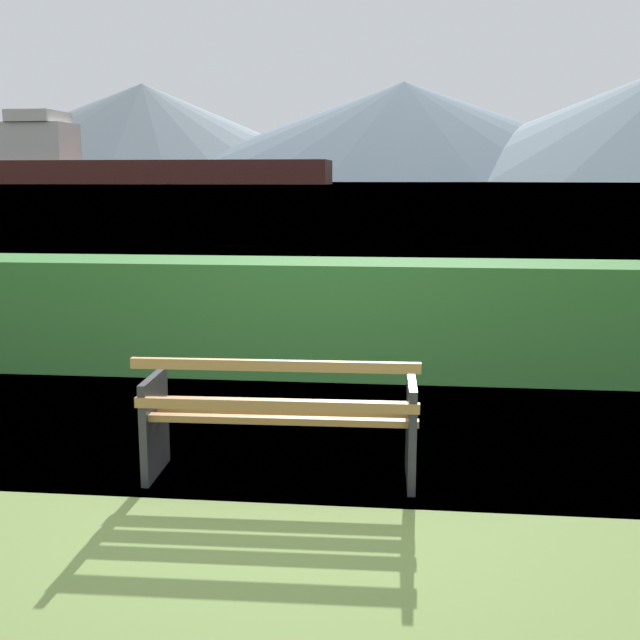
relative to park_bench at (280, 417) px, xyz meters
The scene contains 6 objects.
ground_plane 0.43m from the park_bench, 91.49° to the left, with size 1400.00×1400.00×0.00m, color olive.
water_surface 309.62m from the park_bench, 90.00° to the left, with size 620.00×620.00×0.00m, color slate.
park_bench is the anchor object (origin of this frame).
hedge_row 2.92m from the park_bench, 90.03° to the left, with size 11.01×0.89×1.14m, color #387A33.
cargo_ship_large 258.57m from the park_bench, 110.33° to the left, with size 116.89×21.80×23.35m.
distant_hills 571.33m from the park_bench, 88.27° to the left, with size 772.98×451.02×79.12m.
Camera 1 is at (0.77, -4.82, 1.96)m, focal length 43.35 mm.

